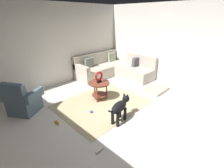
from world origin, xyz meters
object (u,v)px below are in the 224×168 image
Objects in this scene: sectional_couch at (114,69)px; dog_toy_rope at (100,151)px; dog_bed_mat at (156,89)px; dog_toy_bone at (57,122)px; side_table at (99,86)px; torus_sculpture at (99,77)px; armchair at (23,101)px; dog_toy_ball at (91,112)px; dog at (120,107)px.

sectional_couch is 3.97m from dog_toy_rope.
dog_bed_mat reaches higher than dog_toy_bone.
dog_toy_bone is (-1.46, -0.17, -0.39)m from side_table.
sectional_couch reaches higher than dog_bed_mat.
dog_bed_mat is at bearing -27.62° from torus_sculpture.
sectional_couch is at bearing 40.13° from dog_toy_rope.
torus_sculpture reaches higher than dog_toy_rope.
dog_toy_rope is at bearing -131.59° from torus_sculpture.
armchair reaches higher than dog_bed_mat.
dog_toy_ball reaches higher than dog_toy_rope.
side_table is 0.29m from torus_sculpture.
dog_toy_bone is (-1.46, -0.17, -0.68)m from torus_sculpture.
dog is (-0.38, -1.14, -0.33)m from torus_sculpture.
dog_toy_ball is 1.30m from dog_toy_rope.
dog_toy_ball is 0.42× the size of dog_toy_bone.
side_table is at bearing 31.91° from dog_toy_ball.
dog is 0.86m from dog_toy_ball.
dog_bed_mat is at bearing 87.46° from dog.
dog_toy_bone is at bearing -141.39° from dog.
armchair is 5.46× the size of dog_toy_rope.
dog_toy_bone is (-0.13, 1.32, 0.00)m from dog_toy_rope.
dog_bed_mat reaches higher than dog_toy_rope.
dog is at bearing -108.26° from torus_sculpture.
dog_bed_mat is 3.08m from dog_toy_rope.
dog_toy_bone is (-0.82, 0.23, -0.01)m from dog_toy_ball.
dog_toy_rope is at bearing -122.10° from dog_toy_ball.
dog is 4.69× the size of dog_toy_bone.
armchair is at bearing 109.18° from dog_toy_bone.
dog_toy_rope is (-1.33, -1.50, -0.69)m from torus_sculpture.
dog_bed_mat is (-0.01, -1.93, -0.25)m from sectional_couch.
sectional_couch reaches higher than dog_toy_bone.
torus_sculpture reaches higher than dog_bed_mat.
dog is at bearing 2.91° from armchair.
sectional_couch is 12.32× the size of dog_toy_rope.
armchair is (-3.51, -0.22, 0.03)m from sectional_couch.
sectional_couch is 12.50× the size of dog_toy_bone.
dog is 1.08m from dog_toy_rope.
torus_sculpture is at bearing 48.41° from dog_toy_rope.
dog reaches higher than dog_toy_ball.
sectional_couch is at bearing 31.83° from side_table.
armchair is 2.03m from torus_sculpture.
side_table is 1.84× the size of torus_sculpture.
armchair is at bearing -153.68° from dog.
dog is at bearing -172.88° from dog_bed_mat.
sectional_couch is at bearing 126.94° from dog.
sectional_couch reaches higher than torus_sculpture.
dog_toy_ball is (1.17, -1.24, -0.29)m from armchair.
side_table reaches higher than dog_toy_rope.
dog_toy_rope is (-3.03, -2.55, -0.27)m from sectional_couch.
side_table is 0.75× the size of dog_bed_mat.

